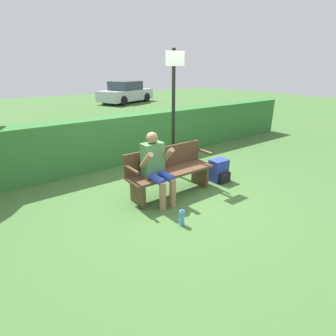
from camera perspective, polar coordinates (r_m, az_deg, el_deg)
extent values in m
plane|color=#426B33|center=(4.90, 0.72, -5.57)|extent=(40.00, 40.00, 0.00)
cube|color=#337033|center=(6.45, -10.98, 6.07)|extent=(12.00, 0.55, 1.14)
cube|color=#513823|center=(4.72, 0.75, -0.87)|extent=(1.66, 0.48, 0.05)
cube|color=#513823|center=(4.81, -0.84, 2.37)|extent=(1.66, 0.04, 0.40)
cube|color=#513823|center=(4.46, -6.59, -5.59)|extent=(0.06, 0.43, 0.41)
cube|color=#513823|center=(5.23, 6.95, -1.46)|extent=(0.06, 0.43, 0.41)
cylinder|color=#513823|center=(4.23, -7.97, -0.21)|extent=(0.05, 0.43, 0.05)
cylinder|color=#513823|center=(5.14, 7.96, 3.64)|extent=(0.05, 0.43, 0.05)
cube|color=#4C7F4C|center=(4.45, -3.39, 1.93)|extent=(0.37, 0.22, 0.57)
sphere|color=#997051|center=(4.35, -3.50, 6.57)|extent=(0.20, 0.20, 0.20)
cylinder|color=#2D47B7|center=(4.32, -2.85, -2.24)|extent=(0.13, 0.44, 0.13)
cylinder|color=#2D47B7|center=(4.43, -0.68, -1.63)|extent=(0.13, 0.44, 0.13)
cylinder|color=#997051|center=(4.26, -1.15, -6.20)|extent=(0.11, 0.11, 0.49)
cylinder|color=#997051|center=(4.37, 1.02, -5.48)|extent=(0.11, 0.11, 0.49)
cylinder|color=#997051|center=(4.22, -4.72, 1.65)|extent=(0.09, 0.34, 0.34)
cylinder|color=#997051|center=(4.44, -0.20, 2.70)|extent=(0.09, 0.34, 0.34)
cube|color=#283893|center=(5.47, 10.93, -0.45)|extent=(0.36, 0.26, 0.45)
cube|color=black|center=(5.41, 12.18, -2.10)|extent=(0.27, 0.09, 0.20)
cylinder|color=#4C8CCC|center=(3.94, 3.01, -10.82)|extent=(0.08, 0.08, 0.24)
cylinder|color=#2D66B2|center=(3.87, 3.04, -9.21)|extent=(0.04, 0.04, 0.02)
cylinder|color=black|center=(5.40, 1.18, 11.16)|extent=(0.07, 0.07, 2.53)
cube|color=silver|center=(5.29, 1.60, 22.74)|extent=(0.43, 0.02, 0.27)
cube|color=#B7BCC6|center=(18.20, -9.13, 15.43)|extent=(4.19, 3.00, 0.65)
cube|color=#333D4C|center=(18.15, -9.24, 17.31)|extent=(2.27, 2.06, 0.55)
cylinder|color=black|center=(19.64, -8.62, 15.24)|extent=(0.61, 0.39, 0.58)
cylinder|color=black|center=(18.66, -4.71, 15.10)|extent=(0.61, 0.39, 0.58)
cylinder|color=black|center=(17.88, -13.65, 14.35)|extent=(0.61, 0.39, 0.58)
cylinder|color=black|center=(16.80, -9.64, 14.24)|extent=(0.61, 0.39, 0.58)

